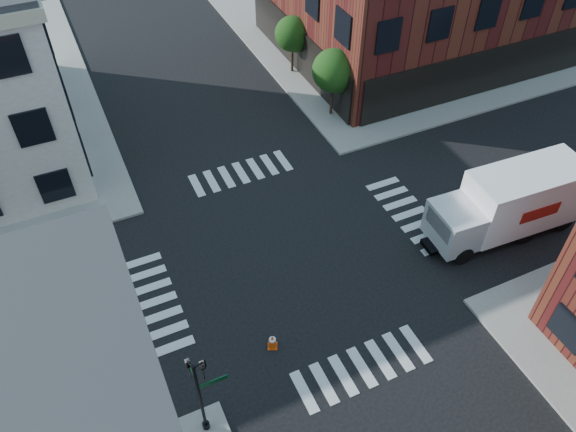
# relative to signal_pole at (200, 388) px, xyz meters

# --- Properties ---
(ground) EXTENTS (120.00, 120.00, 0.00)m
(ground) POSITION_rel_signal_pole_xyz_m (6.72, 6.68, -2.86)
(ground) COLOR black
(ground) RESTS_ON ground
(sidewalk_ne) EXTENTS (30.00, 30.00, 0.15)m
(sidewalk_ne) POSITION_rel_signal_pole_xyz_m (27.72, 27.68, -2.78)
(sidewalk_ne) COLOR gray
(sidewalk_ne) RESTS_ON ground
(tree_near) EXTENTS (2.69, 2.69, 4.49)m
(tree_near) POSITION_rel_signal_pole_xyz_m (14.28, 16.65, 0.30)
(tree_near) COLOR black
(tree_near) RESTS_ON ground
(tree_far) EXTENTS (2.43, 2.43, 4.07)m
(tree_far) POSITION_rel_signal_pole_xyz_m (14.28, 22.65, 0.02)
(tree_far) COLOR black
(tree_far) RESTS_ON ground
(signal_pole) EXTENTS (1.29, 1.24, 4.60)m
(signal_pole) POSITION_rel_signal_pole_xyz_m (0.00, 0.00, 0.00)
(signal_pole) COLOR black
(signal_pole) RESTS_ON ground
(box_truck) EXTENTS (8.40, 2.92, 3.75)m
(box_truck) POSITION_rel_signal_pole_xyz_m (17.36, 3.64, -0.91)
(box_truck) COLOR white
(box_truck) RESTS_ON ground
(traffic_cone) EXTENTS (0.56, 0.56, 0.78)m
(traffic_cone) POSITION_rel_signal_pole_xyz_m (3.71, 2.19, -2.48)
(traffic_cone) COLOR #DD4509
(traffic_cone) RESTS_ON ground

